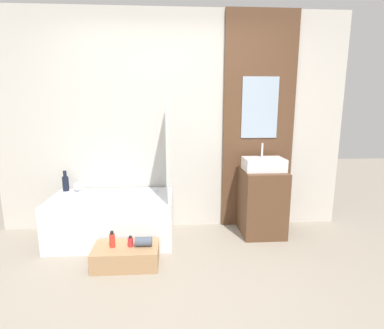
{
  "coord_description": "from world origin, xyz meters",
  "views": [
    {
      "loc": [
        -0.0,
        -2.08,
        1.53
      ],
      "look_at": [
        0.18,
        0.7,
        0.97
      ],
      "focal_mm": 28.0,
      "sensor_mm": 36.0,
      "label": 1
    }
  ],
  "objects_px": {
    "wooden_step_bench": "(126,256)",
    "bottle_soap_secondary": "(131,242)",
    "bathtub": "(113,218)",
    "vase_round_light": "(78,187)",
    "bottle_soap_primary": "(113,240)",
    "sink": "(264,164)",
    "vase_tall_dark": "(66,183)"
  },
  "relations": [
    {
      "from": "wooden_step_bench",
      "to": "bottle_soap_secondary",
      "type": "height_order",
      "value": "bottle_soap_secondary"
    },
    {
      "from": "bathtub",
      "to": "vase_round_light",
      "type": "bearing_deg",
      "value": 149.8
    },
    {
      "from": "vase_round_light",
      "to": "bottle_soap_primary",
      "type": "bearing_deg",
      "value": -56.31
    },
    {
      "from": "bottle_soap_primary",
      "to": "bottle_soap_secondary",
      "type": "height_order",
      "value": "bottle_soap_primary"
    },
    {
      "from": "wooden_step_bench",
      "to": "bottle_soap_primary",
      "type": "xyz_separation_m",
      "value": [
        -0.12,
        -0.0,
        0.17
      ]
    },
    {
      "from": "sink",
      "to": "vase_round_light",
      "type": "xyz_separation_m",
      "value": [
        -2.18,
        0.17,
        -0.28
      ]
    },
    {
      "from": "sink",
      "to": "bottle_soap_secondary",
      "type": "relative_size",
      "value": 4.38
    },
    {
      "from": "vase_tall_dark",
      "to": "bottle_soap_secondary",
      "type": "height_order",
      "value": "vase_tall_dark"
    },
    {
      "from": "wooden_step_bench",
      "to": "bathtub",
      "type": "bearing_deg",
      "value": 112.27
    },
    {
      "from": "bathtub",
      "to": "bottle_soap_primary",
      "type": "height_order",
      "value": "bathtub"
    },
    {
      "from": "wooden_step_bench",
      "to": "bottle_soap_primary",
      "type": "height_order",
      "value": "bottle_soap_primary"
    },
    {
      "from": "sink",
      "to": "wooden_step_bench",
      "type": "bearing_deg",
      "value": -156.84
    },
    {
      "from": "wooden_step_bench",
      "to": "sink",
      "type": "xyz_separation_m",
      "value": [
        1.51,
        0.65,
        0.75
      ]
    },
    {
      "from": "bathtub",
      "to": "vase_tall_dark",
      "type": "bearing_deg",
      "value": 154.91
    },
    {
      "from": "wooden_step_bench",
      "to": "vase_tall_dark",
      "type": "relative_size",
      "value": 2.54
    },
    {
      "from": "vase_tall_dark",
      "to": "vase_round_light",
      "type": "relative_size",
      "value": 2.29
    },
    {
      "from": "vase_tall_dark",
      "to": "wooden_step_bench",
      "type": "bearing_deg",
      "value": -45.78
    },
    {
      "from": "wooden_step_bench",
      "to": "bottle_soap_secondary",
      "type": "bearing_deg",
      "value": 0.0
    },
    {
      "from": "wooden_step_bench",
      "to": "bottle_soap_primary",
      "type": "distance_m",
      "value": 0.21
    },
    {
      "from": "bathtub",
      "to": "bottle_soap_secondary",
      "type": "distance_m",
      "value": 0.63
    },
    {
      "from": "bottle_soap_primary",
      "to": "bottle_soap_secondary",
      "type": "xyz_separation_m",
      "value": [
        0.17,
        0.0,
        -0.02
      ]
    },
    {
      "from": "bathtub",
      "to": "bottle_soap_secondary",
      "type": "height_order",
      "value": "bathtub"
    },
    {
      "from": "bottle_soap_primary",
      "to": "bottle_soap_secondary",
      "type": "relative_size",
      "value": 1.52
    },
    {
      "from": "sink",
      "to": "bottle_soap_secondary",
      "type": "height_order",
      "value": "sink"
    },
    {
      "from": "bottle_soap_primary",
      "to": "vase_round_light",
      "type": "bearing_deg",
      "value": 123.69
    },
    {
      "from": "bathtub",
      "to": "sink",
      "type": "xyz_separation_m",
      "value": [
        1.74,
        0.08,
        0.59
      ]
    },
    {
      "from": "wooden_step_bench",
      "to": "sink",
      "type": "relative_size",
      "value": 1.35
    },
    {
      "from": "bathtub",
      "to": "bottle_soap_primary",
      "type": "relative_size",
      "value": 8.39
    },
    {
      "from": "sink",
      "to": "vase_tall_dark",
      "type": "relative_size",
      "value": 1.88
    },
    {
      "from": "bathtub",
      "to": "bottle_soap_secondary",
      "type": "bearing_deg",
      "value": -63.8
    },
    {
      "from": "bottle_soap_secondary",
      "to": "bottle_soap_primary",
      "type": "bearing_deg",
      "value": -180.0
    },
    {
      "from": "bottle_soap_secondary",
      "to": "wooden_step_bench",
      "type": "bearing_deg",
      "value": 180.0
    }
  ]
}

